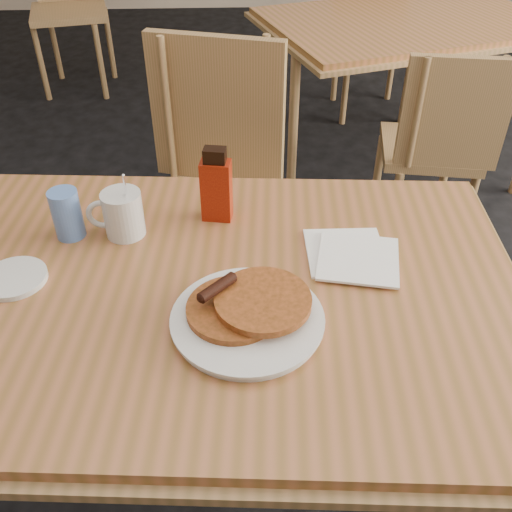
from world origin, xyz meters
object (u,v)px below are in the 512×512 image
(neighbor_table, at_px, (408,27))
(coffee_mug, at_px, (122,213))
(chair_main_far, at_px, (219,169))
(chair_neighbor_far, at_px, (374,8))
(main_table, at_px, (209,298))
(pancake_plate, at_px, (247,314))
(syrup_bottle, at_px, (216,187))
(blue_tumbler, at_px, (67,214))
(chair_neighbor_near, at_px, (440,137))

(neighbor_table, bearing_deg, coffee_mug, -123.20)
(chair_main_far, height_order, coffee_mug, chair_main_far)
(chair_main_far, xyz_separation_m, chair_neighbor_far, (0.90, 1.86, 0.00))
(main_table, xyz_separation_m, pancake_plate, (0.08, -0.11, 0.06))
(coffee_mug, relative_size, syrup_bottle, 0.92)
(coffee_mug, xyz_separation_m, syrup_bottle, (0.21, 0.06, 0.03))
(coffee_mug, bearing_deg, syrup_bottle, 29.10)
(blue_tumbler, bearing_deg, syrup_bottle, 9.80)
(chair_neighbor_near, bearing_deg, chair_neighbor_far, 98.31)
(chair_main_far, distance_m, chair_neighbor_far, 2.07)
(chair_main_far, height_order, chair_neighbor_near, chair_main_far)
(neighbor_table, bearing_deg, chair_main_far, -128.99)
(neighbor_table, bearing_deg, chair_neighbor_near, -92.07)
(chair_neighbor_far, bearing_deg, coffee_mug, -95.91)
(chair_neighbor_near, bearing_deg, main_table, -117.91)
(chair_neighbor_near, relative_size, coffee_mug, 5.08)
(pancake_plate, distance_m, blue_tumbler, 0.49)
(neighbor_table, relative_size, chair_main_far, 1.55)
(blue_tumbler, bearing_deg, chair_neighbor_near, 38.29)
(neighbor_table, height_order, chair_neighbor_near, chair_neighbor_near)
(blue_tumbler, bearing_deg, neighbor_table, 54.01)
(main_table, distance_m, syrup_bottle, 0.27)
(syrup_bottle, xyz_separation_m, blue_tumbler, (-0.33, -0.06, -0.03))
(syrup_bottle, bearing_deg, chair_main_far, 100.34)
(chair_neighbor_far, relative_size, pancake_plate, 3.41)
(coffee_mug, xyz_separation_m, blue_tumbler, (-0.12, -0.00, 0.00))
(main_table, bearing_deg, chair_neighbor_far, 70.81)
(chair_main_far, relative_size, coffee_mug, 5.89)
(pancake_plate, height_order, coffee_mug, coffee_mug)
(chair_main_far, bearing_deg, blue_tumbler, -103.13)
(coffee_mug, distance_m, syrup_bottle, 0.22)
(neighbor_table, bearing_deg, main_table, -115.79)
(main_table, height_order, chair_main_far, chair_main_far)
(chair_neighbor_near, xyz_separation_m, pancake_plate, (-0.79, -1.23, 0.26))
(chair_neighbor_near, distance_m, syrup_bottle, 1.27)
(chair_main_far, distance_m, chair_neighbor_near, 0.94)
(chair_neighbor_far, bearing_deg, blue_tumbler, -98.22)
(chair_neighbor_far, distance_m, coffee_mug, 2.68)
(chair_neighbor_far, relative_size, blue_tumbler, 8.61)
(chair_main_far, bearing_deg, neighbor_table, 67.42)
(main_table, xyz_separation_m, syrup_bottle, (0.02, 0.24, 0.12))
(chair_neighbor_far, distance_m, syrup_bottle, 2.55)
(coffee_mug, distance_m, blue_tumbler, 0.12)
(chair_main_far, xyz_separation_m, syrup_bottle, (0.01, -0.52, 0.24))
(chair_neighbor_near, xyz_separation_m, coffee_mug, (-1.07, -0.94, 0.30))
(chair_neighbor_near, height_order, pancake_plate, chair_neighbor_near)
(chair_neighbor_near, height_order, syrup_bottle, syrup_bottle)
(pancake_plate, relative_size, coffee_mug, 1.74)
(coffee_mug, height_order, blue_tumbler, coffee_mug)
(syrup_bottle, bearing_deg, chair_neighbor_near, 55.25)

